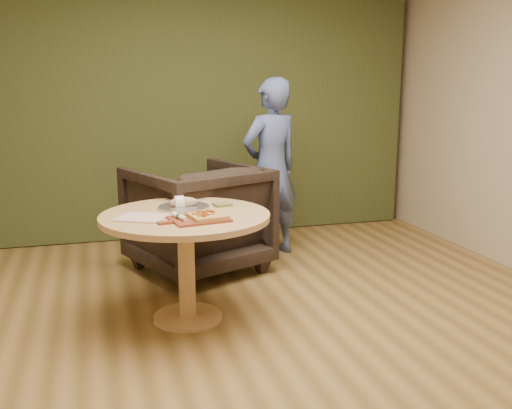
{
  "coord_description": "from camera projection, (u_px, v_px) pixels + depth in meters",
  "views": [
    {
      "loc": [
        -1.01,
        -3.04,
        1.61
      ],
      "look_at": [
        -0.06,
        0.25,
        0.87
      ],
      "focal_mm": 40.0,
      "sensor_mm": 36.0,
      "label": 1
    }
  ],
  "objects": [
    {
      "name": "room_shell",
      "position": [
        278.0,
        121.0,
        3.17
      ],
      "size": [
        5.04,
        6.04,
        2.84
      ],
      "color": "olive",
      "rests_on": "ground"
    },
    {
      "name": "curtain",
      "position": [
        190.0,
        103.0,
        5.9
      ],
      "size": [
        4.8,
        0.14,
        2.78
      ],
      "primitive_type": "cube",
      "color": "#333C1B",
      "rests_on": "ground"
    },
    {
      "name": "pedestal_table",
      "position": [
        186.0,
        234.0,
        3.83
      ],
      "size": [
        1.14,
        1.14,
        0.75
      ],
      "rotation": [
        0.0,
        0.0,
        -0.11
      ],
      "color": "tan",
      "rests_on": "ground"
    },
    {
      "name": "pizza_paddle",
      "position": [
        198.0,
        219.0,
        3.61
      ],
      "size": [
        0.47,
        0.33,
        0.01
      ],
      "rotation": [
        0.0,
        0.0,
        0.17
      ],
      "color": "brown",
      "rests_on": "pedestal_table"
    },
    {
      "name": "flatbread_pizza",
      "position": [
        207.0,
        216.0,
        3.63
      ],
      "size": [
        0.25,
        0.25,
        0.04
      ],
      "rotation": [
        0.0,
        0.0,
        0.17
      ],
      "color": "tan",
      "rests_on": "pizza_paddle"
    },
    {
      "name": "cutlery_roll",
      "position": [
        179.0,
        216.0,
        3.59
      ],
      "size": [
        0.08,
        0.2,
        0.03
      ],
      "rotation": [
        0.0,
        0.0,
        0.32
      ],
      "color": "white",
      "rests_on": "pizza_paddle"
    },
    {
      "name": "newspaper",
      "position": [
        142.0,
        218.0,
        3.67
      ],
      "size": [
        0.38,
        0.36,
        0.01
      ],
      "primitive_type": "cube",
      "rotation": [
        0.0,
        0.0,
        -0.47
      ],
      "color": "white",
      "rests_on": "pedestal_table"
    },
    {
      "name": "serving_tray",
      "position": [
        184.0,
        207.0,
        3.97
      ],
      "size": [
        0.36,
        0.36,
        0.02
      ],
      "color": "silver",
      "rests_on": "pedestal_table"
    },
    {
      "name": "bread_roll",
      "position": [
        182.0,
        202.0,
        3.96
      ],
      "size": [
        0.19,
        0.09,
        0.09
      ],
      "color": "tan",
      "rests_on": "serving_tray"
    },
    {
      "name": "green_packet",
      "position": [
        222.0,
        204.0,
        4.04
      ],
      "size": [
        0.13,
        0.12,
        0.02
      ],
      "primitive_type": "cube",
      "rotation": [
        0.0,
        0.0,
        0.13
      ],
      "color": "#495928",
      "rests_on": "pedestal_table"
    },
    {
      "name": "armchair",
      "position": [
        197.0,
        213.0,
        4.89
      ],
      "size": [
        1.28,
        1.24,
        1.03
      ],
      "primitive_type": "imported",
      "rotation": [
        0.0,
        0.0,
        3.53
      ],
      "color": "black",
      "rests_on": "ground"
    },
    {
      "name": "person_standing",
      "position": [
        271.0,
        168.0,
        5.29
      ],
      "size": [
        0.7,
        0.57,
        1.65
      ],
      "primitive_type": "imported",
      "rotation": [
        0.0,
        0.0,
        3.46
      ],
      "color": "#4B5C92",
      "rests_on": "ground"
    }
  ]
}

